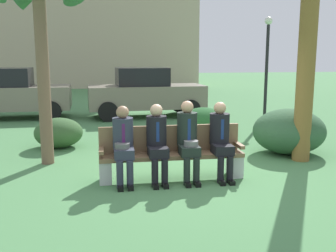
{
  "coord_description": "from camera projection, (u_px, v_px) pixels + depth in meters",
  "views": [
    {
      "loc": [
        -1.51,
        -6.55,
        2.09
      ],
      "look_at": [
        -0.39,
        0.22,
        0.85
      ],
      "focal_mm": 41.96,
      "sensor_mm": 36.0,
      "label": 1
    }
  ],
  "objects": [
    {
      "name": "shrub_mid_lawn",
      "position": [
        59.0,
        133.0,
        8.98
      ],
      "size": [
        1.09,
        1.0,
        0.68
      ],
      "primitive_type": "ellipsoid",
      "color": "#34562D",
      "rests_on": "ground"
    },
    {
      "name": "seated_man_rightmost",
      "position": [
        221.0,
        136.0,
        6.67
      ],
      "size": [
        0.34,
        0.72,
        1.31
      ],
      "color": "black",
      "rests_on": "ground"
    },
    {
      "name": "parked_car_near",
      "position": [
        9.0,
        94.0,
        12.99
      ],
      "size": [
        3.94,
        1.79,
        1.68
      ],
      "color": "slate",
      "rests_on": "ground"
    },
    {
      "name": "street_lamp",
      "position": [
        267.0,
        57.0,
        12.46
      ],
      "size": [
        0.24,
        0.24,
        3.28
      ],
      "color": "black",
      "rests_on": "ground"
    },
    {
      "name": "parked_car_far",
      "position": [
        145.0,
        93.0,
        13.39
      ],
      "size": [
        3.98,
        1.88,
        1.68
      ],
      "color": "slate",
      "rests_on": "ground"
    },
    {
      "name": "seated_man_leftmost",
      "position": [
        123.0,
        141.0,
        6.4
      ],
      "size": [
        0.34,
        0.72,
        1.28
      ],
      "color": "#2D3342",
      "rests_on": "ground"
    },
    {
      "name": "shrub_far_lawn",
      "position": [
        203.0,
        122.0,
        10.29
      ],
      "size": [
        1.19,
        1.1,
        0.75
      ],
      "primitive_type": "ellipsoid",
      "color": "#245B29",
      "rests_on": "ground"
    },
    {
      "name": "seated_man_centerright",
      "position": [
        188.0,
        137.0,
        6.58
      ],
      "size": [
        0.34,
        0.72,
        1.34
      ],
      "color": "#1E2823",
      "rests_on": "ground"
    },
    {
      "name": "seated_man_centerleft",
      "position": [
        157.0,
        139.0,
        6.5
      ],
      "size": [
        0.34,
        0.72,
        1.29
      ],
      "color": "black",
      "rests_on": "ground"
    },
    {
      "name": "ground_plane",
      "position": [
        192.0,
        174.0,
        6.98
      ],
      "size": [
        80.0,
        80.0,
        0.0
      ],
      "primitive_type": "plane",
      "color": "#497F4B"
    },
    {
      "name": "park_bench",
      "position": [
        171.0,
        153.0,
        6.72
      ],
      "size": [
        2.44,
        0.44,
        0.9
      ],
      "color": "brown",
      "rests_on": "ground"
    },
    {
      "name": "shrub_near_bench",
      "position": [
        289.0,
        131.0,
        8.41
      ],
      "size": [
        1.55,
        1.42,
        0.97
      ],
      "primitive_type": "ellipsoid",
      "color": "#315837",
      "rests_on": "ground"
    }
  ]
}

